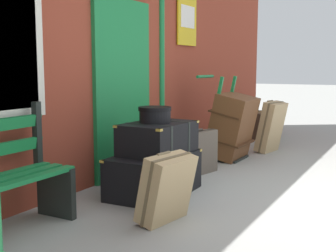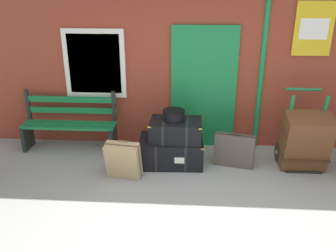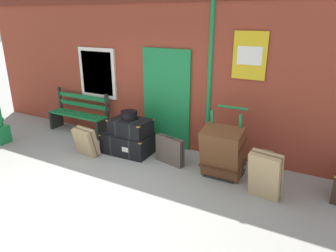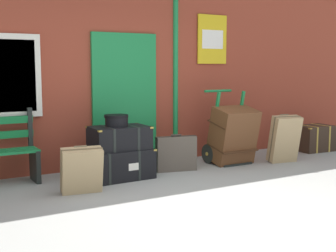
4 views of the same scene
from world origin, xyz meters
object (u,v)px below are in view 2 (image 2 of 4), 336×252
suitcase_caramel (234,151)px  platform_bench (70,124)px  steamer_trunk_middle (176,130)px  steamer_trunk_base (171,151)px  round_hatbox (174,114)px  large_brown_trunk (305,141)px  porters_trolley (300,148)px  suitcase_cream (123,160)px

suitcase_caramel → platform_bench: bearing=170.0°
steamer_trunk_middle → suitcase_caramel: steamer_trunk_middle is taller
steamer_trunk_base → round_hatbox: bearing=16.4°
large_brown_trunk → steamer_trunk_middle: bearing=178.2°
round_hatbox → platform_bench: bearing=166.3°
steamer_trunk_middle → round_hatbox: size_ratio=2.44×
steamer_trunk_base → steamer_trunk_middle: steamer_trunk_middle is taller
large_brown_trunk → steamer_trunk_base: bearing=178.1°
porters_trolley → suitcase_caramel: 1.07m
platform_bench → suitcase_cream: bearing=-41.6°
steamer_trunk_middle → large_brown_trunk: (1.99, -0.06, -0.10)m
steamer_trunk_base → porters_trolley: bearing=3.0°
large_brown_trunk → suitcase_cream: bearing=-170.6°
porters_trolley → suitcase_caramel: bearing=-172.5°
steamer_trunk_base → suitcase_caramel: 1.00m
porters_trolley → large_brown_trunk: bearing=-90.0°
platform_bench → steamer_trunk_middle: 1.92m
suitcase_caramel → suitcase_cream: size_ratio=1.06×
platform_bench → suitcase_caramel: 2.83m
steamer_trunk_base → suitcase_cream: (-0.68, -0.52, 0.09)m
steamer_trunk_middle → large_brown_trunk: bearing=-1.8°
round_hatbox → porters_trolley: bearing=2.7°
porters_trolley → suitcase_caramel: porters_trolley is taller
platform_bench → steamer_trunk_middle: (1.85, -0.46, 0.14)m
suitcase_caramel → round_hatbox: bearing=177.3°
suitcase_cream → large_brown_trunk: bearing=9.4°
platform_bench → large_brown_trunk: bearing=-7.8°
steamer_trunk_base → suitcase_cream: 0.86m
steamer_trunk_middle → round_hatbox: (-0.03, 0.02, 0.26)m
round_hatbox → suitcase_caramel: bearing=-2.7°
platform_bench → suitcase_cream: platform_bench is taller
steamer_trunk_base → porters_trolley: 2.06m
platform_bench → large_brown_trunk: platform_bench is taller
round_hatbox → porters_trolley: 2.10m
porters_trolley → suitcase_caramel: (-1.06, -0.14, -0.01)m
steamer_trunk_base → suitcase_cream: size_ratio=1.71×
platform_bench → round_hatbox: bearing=-13.7°
round_hatbox → steamer_trunk_base: bearing=-163.6°
steamer_trunk_base → porters_trolley: (2.06, 0.11, 0.06)m
platform_bench → steamer_trunk_base: platform_bench is taller
steamer_trunk_middle → platform_bench: bearing=166.0°
steamer_trunk_base → large_brown_trunk: large_brown_trunk is taller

